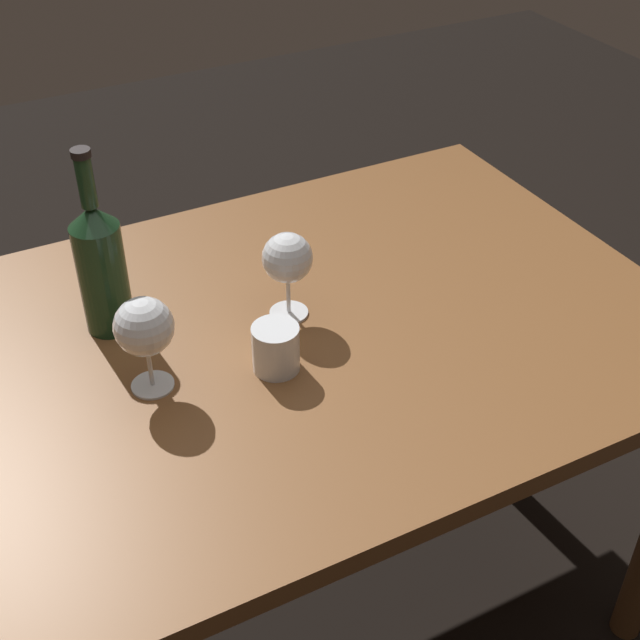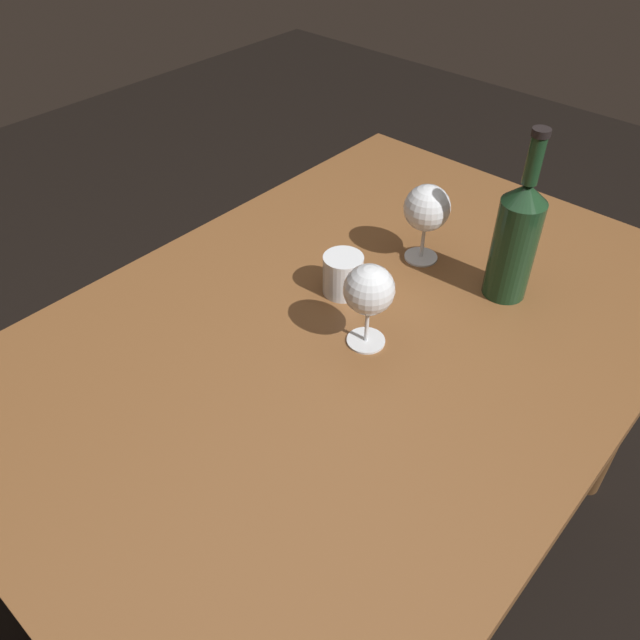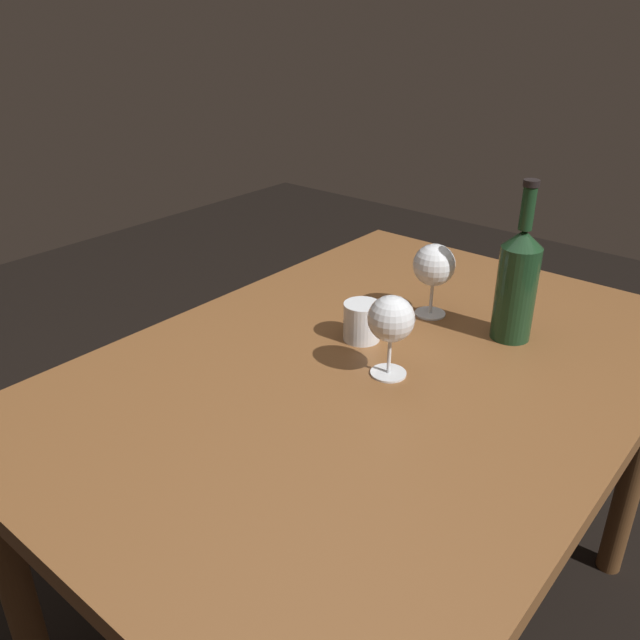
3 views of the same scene
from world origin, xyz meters
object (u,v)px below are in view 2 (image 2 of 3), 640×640
(wine_glass_left, at_px, (369,291))
(water_tumbler, at_px, (343,276))
(wine_bottle, at_px, (516,238))
(wine_glass_right, at_px, (427,209))

(wine_glass_left, xyz_separation_m, water_tumbler, (-0.08, -0.12, -0.07))
(wine_glass_left, height_order, wine_bottle, wine_bottle)
(wine_glass_right, relative_size, wine_bottle, 0.50)
(wine_bottle, distance_m, water_tumbler, 0.31)
(wine_glass_right, distance_m, water_tumbler, 0.21)
(wine_glass_right, height_order, water_tumbler, wine_glass_right)
(wine_glass_left, relative_size, water_tumbler, 1.99)
(wine_glass_left, relative_size, wine_bottle, 0.48)
(wine_glass_left, distance_m, water_tumbler, 0.16)
(wine_glass_left, bearing_deg, wine_glass_right, -164.79)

